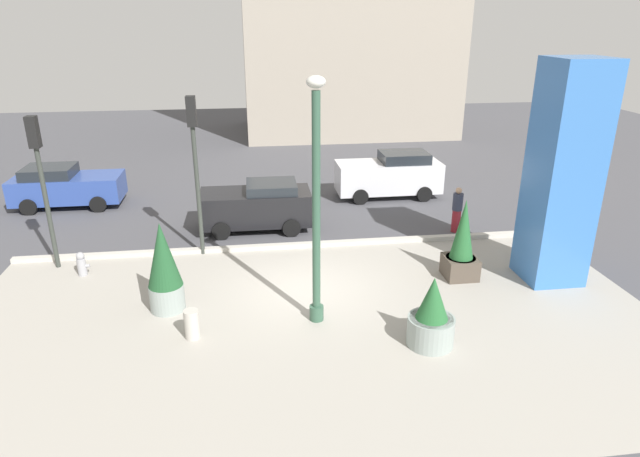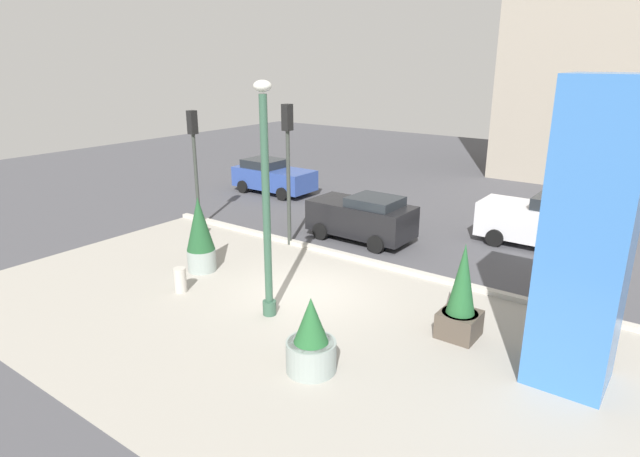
% 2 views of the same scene
% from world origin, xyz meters
% --- Properties ---
extents(ground_plane, '(60.00, 60.00, 0.00)m').
position_xyz_m(ground_plane, '(0.00, 4.00, 0.00)').
color(ground_plane, '#47474C').
extents(plaza_pavement, '(18.00, 10.00, 0.02)m').
position_xyz_m(plaza_pavement, '(0.00, -2.00, 0.00)').
color(plaza_pavement, '#9E998E').
rests_on(plaza_pavement, ground_plane).
extents(curb_strip, '(18.00, 0.24, 0.16)m').
position_xyz_m(curb_strip, '(0.00, 3.12, 0.08)').
color(curb_strip, '#B7B2A8').
rests_on(curb_strip, ground_plane).
extents(lamp_post, '(0.44, 0.44, 6.09)m').
position_xyz_m(lamp_post, '(0.11, -1.65, 2.96)').
color(lamp_post, '#335642').
rests_on(lamp_post, ground_plane).
extents(art_pillar_blue, '(1.57, 1.57, 6.31)m').
position_xyz_m(art_pillar_blue, '(7.22, -0.12, 3.16)').
color(art_pillar_blue, '#3870BC').
rests_on(art_pillar_blue, ground_plane).
extents(potted_plant_by_pillar, '(0.91, 0.91, 2.46)m').
position_xyz_m(potted_plant_by_pillar, '(-3.73, -0.58, 1.21)').
color(potted_plant_by_pillar, gray).
rests_on(potted_plant_by_pillar, ground_plane).
extents(potted_plant_near_right, '(1.11, 1.11, 1.75)m').
position_xyz_m(potted_plant_near_right, '(2.62, -3.12, 0.71)').
color(potted_plant_near_right, gray).
rests_on(potted_plant_near_right, ground_plane).
extents(potted_plant_curbside, '(0.93, 0.93, 2.43)m').
position_xyz_m(potted_plant_curbside, '(4.65, 0.23, 1.05)').
color(potted_plant_curbside, '#4C4238').
rests_on(potted_plant_curbside, ground_plane).
extents(fire_hydrant, '(0.36, 0.26, 0.75)m').
position_xyz_m(fire_hydrant, '(-6.53, 1.88, 0.37)').
color(fire_hydrant, '#99999E').
rests_on(fire_hydrant, ground_plane).
extents(concrete_bollard, '(0.36, 0.36, 0.75)m').
position_xyz_m(concrete_bollard, '(-2.97, -2.09, 0.38)').
color(concrete_bollard, '#B2ADA3').
rests_on(concrete_bollard, ground_plane).
extents(traffic_light_far_side, '(0.28, 0.42, 5.09)m').
position_xyz_m(traffic_light_far_side, '(-3.05, 3.05, 3.39)').
color(traffic_light_far_side, '#333833').
rests_on(traffic_light_far_side, ground_plane).
extents(traffic_light_corner, '(0.28, 0.42, 4.67)m').
position_xyz_m(traffic_light_corner, '(-7.45, 2.60, 3.13)').
color(traffic_light_corner, '#333833').
rests_on(traffic_light_corner, ground_plane).
extents(car_curb_west, '(4.41, 1.95, 1.93)m').
position_xyz_m(car_curb_west, '(4.55, 8.22, 0.97)').
color(car_curb_west, silver).
rests_on(car_curb_west, ground_plane).
extents(car_intersection, '(4.24, 2.09, 1.68)m').
position_xyz_m(car_intersection, '(-8.83, 8.76, 0.85)').
color(car_intersection, '#2D4793').
rests_on(car_intersection, ground_plane).
extents(car_curb_east, '(3.98, 2.05, 1.75)m').
position_xyz_m(car_curb_east, '(-1.19, 5.09, 0.90)').
color(car_curb_east, black).
rests_on(car_curb_east, ground_plane).
extents(pedestrian_by_curb, '(0.51, 0.51, 1.66)m').
position_xyz_m(pedestrian_by_curb, '(5.89, 3.84, 0.92)').
color(pedestrian_by_curb, maroon).
rests_on(pedestrian_by_curb, ground_plane).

